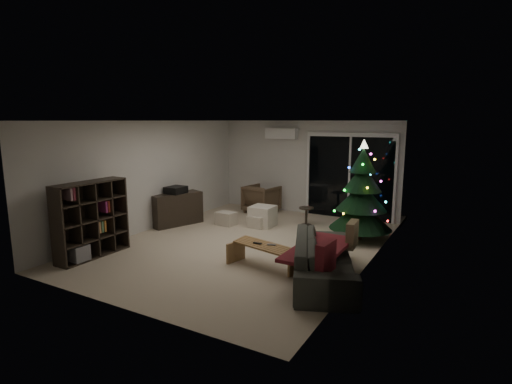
% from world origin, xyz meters
% --- Properties ---
extents(room, '(6.50, 7.51, 2.60)m').
position_xyz_m(room, '(0.46, 1.49, 1.02)').
color(room, beige).
rests_on(room, ground).
extents(bookshelf, '(0.63, 1.46, 1.41)m').
position_xyz_m(bookshelf, '(-2.25, -2.02, 0.71)').
color(bookshelf, black).
rests_on(bookshelf, floor).
extents(media_cabinet, '(0.85, 1.32, 0.77)m').
position_xyz_m(media_cabinet, '(-2.25, 0.53, 0.39)').
color(media_cabinet, black).
rests_on(media_cabinet, floor).
extents(stereo, '(0.39, 0.46, 0.17)m').
position_xyz_m(stereo, '(-2.25, 0.53, 0.86)').
color(stereo, black).
rests_on(stereo, media_cabinet).
extents(armchair, '(0.92, 0.94, 0.76)m').
position_xyz_m(armchair, '(-1.07, 2.69, 0.38)').
color(armchair, brown).
rests_on(armchair, floor).
extents(ottoman, '(0.56, 0.56, 0.49)m').
position_xyz_m(ottoman, '(-0.36, 1.43, 0.25)').
color(ottoman, beige).
rests_on(ottoman, floor).
extents(cardboard_box_a, '(0.47, 0.38, 0.32)m').
position_xyz_m(cardboard_box_a, '(-1.18, 1.09, 0.16)').
color(cardboard_box_a, beige).
rests_on(cardboard_box_a, floor).
extents(cardboard_box_b, '(0.42, 0.33, 0.28)m').
position_xyz_m(cardboard_box_b, '(-0.41, 1.24, 0.14)').
color(cardboard_box_b, beige).
rests_on(cardboard_box_b, floor).
extents(side_table, '(0.39, 0.39, 0.44)m').
position_xyz_m(side_table, '(0.53, 2.00, 0.22)').
color(side_table, black).
rests_on(side_table, floor).
extents(floor_lamp, '(0.26, 0.26, 1.60)m').
position_xyz_m(floor_lamp, '(-0.82, 3.44, 0.80)').
color(floor_lamp, black).
rests_on(floor_lamp, floor).
extents(sofa, '(1.70, 2.48, 0.68)m').
position_xyz_m(sofa, '(2.05, -0.95, 0.34)').
color(sofa, '#2D2F2C').
rests_on(sofa, floor).
extents(sofa_throw, '(0.72, 1.67, 0.06)m').
position_xyz_m(sofa_throw, '(1.95, -0.95, 0.49)').
color(sofa_throw, maroon).
rests_on(sofa_throw, sofa).
extents(cushion_a, '(0.17, 0.45, 0.44)m').
position_xyz_m(cushion_a, '(2.30, -0.30, 0.61)').
color(cushion_a, '#917E59').
rests_on(cushion_a, sofa).
extents(cushion_b, '(0.16, 0.45, 0.44)m').
position_xyz_m(cushion_b, '(2.30, -1.60, 0.61)').
color(cushion_b, maroon).
rests_on(cushion_b, sofa).
extents(coffee_table, '(1.32, 0.72, 0.40)m').
position_xyz_m(coffee_table, '(0.98, -0.95, 0.20)').
color(coffee_table, '#98734B').
rests_on(coffee_table, floor).
extents(remote_a, '(0.16, 0.05, 0.02)m').
position_xyz_m(remote_a, '(0.83, -0.95, 0.41)').
color(remote_a, black).
rests_on(remote_a, coffee_table).
extents(remote_b, '(0.15, 0.09, 0.02)m').
position_xyz_m(remote_b, '(1.08, -0.90, 0.41)').
color(remote_b, slate).
rests_on(remote_b, coffee_table).
extents(christmas_tree, '(1.64, 1.64, 2.12)m').
position_xyz_m(christmas_tree, '(1.97, 1.50, 1.06)').
color(christmas_tree, '#164021').
rests_on(christmas_tree, floor).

